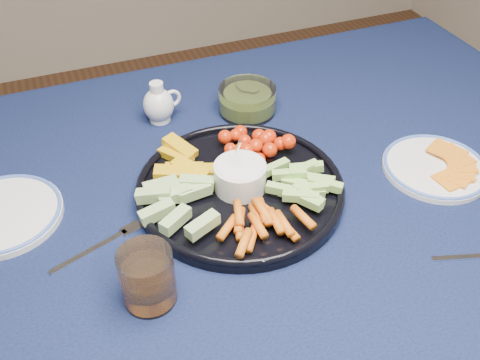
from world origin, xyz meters
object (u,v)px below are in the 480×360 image
object	(u,v)px
dining_table	(213,249)
cheese_plate	(436,166)
crudite_platter	(239,186)
juice_tumbler	(148,280)
pickle_bowl	(247,101)
creamer_pitcher	(159,104)
side_plate_extra	(3,214)

from	to	relation	value
dining_table	cheese_plate	distance (m)	0.44
dining_table	cheese_plate	xyz separation A→B (m)	(0.43, -0.04, 0.10)
crudite_platter	juice_tumbler	world-z (taller)	crudite_platter
pickle_bowl	juice_tumbler	bearing A→B (deg)	-128.10
crudite_platter	pickle_bowl	xyz separation A→B (m)	(0.11, 0.24, 0.00)
cheese_plate	juice_tumbler	world-z (taller)	juice_tumbler
dining_table	creamer_pitcher	size ratio (longest dim) A/B	18.69
dining_table	crudite_platter	distance (m)	0.13
crudite_platter	cheese_plate	xyz separation A→B (m)	(0.37, -0.07, -0.01)
cheese_plate	side_plate_extra	distance (m)	0.78
dining_table	side_plate_extra	size ratio (longest dim) A/B	8.37
side_plate_extra	pickle_bowl	bearing A→B (deg)	16.48
dining_table	pickle_bowl	size ratio (longest dim) A/B	13.66
crudite_platter	side_plate_extra	size ratio (longest dim) A/B	1.85
creamer_pitcher	side_plate_extra	size ratio (longest dim) A/B	0.45
dining_table	creamer_pitcher	world-z (taller)	creamer_pitcher
dining_table	creamer_pitcher	xyz separation A→B (m)	(-0.01, 0.31, 0.13)
crudite_platter	creamer_pitcher	size ratio (longest dim) A/B	4.13
pickle_bowl	side_plate_extra	distance (m)	0.53
crudite_platter	cheese_plate	world-z (taller)	crudite_platter
cheese_plate	juice_tumbler	size ratio (longest dim) A/B	2.09
creamer_pitcher	side_plate_extra	world-z (taller)	creamer_pitcher
crudite_platter	pickle_bowl	distance (m)	0.27
cheese_plate	creamer_pitcher	bearing A→B (deg)	141.20
crudite_platter	pickle_bowl	world-z (taller)	crudite_platter
cheese_plate	juice_tumbler	distance (m)	0.58
dining_table	cheese_plate	world-z (taller)	cheese_plate
juice_tumbler	crudite_platter	bearing A→B (deg)	38.46
crudite_platter	creamer_pitcher	bearing A→B (deg)	103.74
creamer_pitcher	juice_tumbler	xyz separation A→B (m)	(-0.13, -0.44, 0.00)
crudite_platter	side_plate_extra	xyz separation A→B (m)	(-0.39, 0.09, -0.01)
crudite_platter	dining_table	bearing A→B (deg)	-155.68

